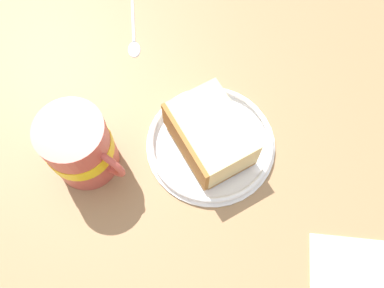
{
  "coord_description": "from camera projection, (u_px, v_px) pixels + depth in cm",
  "views": [
    {
      "loc": [
        18.12,
        5.79,
        53.26
      ],
      "look_at": [
        -1.83,
        -0.63,
        3.0
      ],
      "focal_mm": 37.78,
      "sensor_mm": 36.0,
      "label": 1
    }
  ],
  "objects": [
    {
      "name": "ground_plane",
      "position": [
        192.0,
        169.0,
        0.58
      ],
      "size": [
        141.75,
        141.75,
        3.77
      ],
      "primitive_type": "cube",
      "color": "#936D47"
    },
    {
      "name": "cake_slice",
      "position": [
        210.0,
        135.0,
        0.54
      ],
      "size": [
        13.94,
        14.13,
        6.06
      ],
      "color": "#9E662D",
      "rests_on": "small_plate"
    },
    {
      "name": "small_plate",
      "position": [
        211.0,
        143.0,
        0.57
      ],
      "size": [
        18.28,
        18.28,
        1.59
      ],
      "color": "white",
      "rests_on": "ground_plane"
    },
    {
      "name": "tea_mug",
      "position": [
        80.0,
        147.0,
        0.52
      ],
      "size": [
        8.75,
        11.38,
        10.8
      ],
      "color": "#BF4C3F",
      "rests_on": "ground_plane"
    },
    {
      "name": "folded_napkin",
      "position": [
        360.0,
        280.0,
        0.5
      ],
      "size": [
        12.64,
        14.21,
        0.6
      ],
      "primitive_type": "cube",
      "rotation": [
        0.0,
        0.0,
        0.21
      ],
      "color": "beige",
      "rests_on": "ground_plane"
    },
    {
      "name": "teaspoon",
      "position": [
        134.0,
        39.0,
        0.64
      ],
      "size": [
        10.96,
        5.58,
        0.8
      ],
      "color": "silver",
      "rests_on": "ground_plane"
    }
  ]
}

